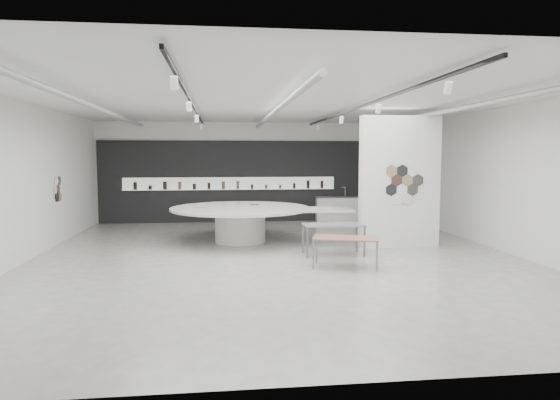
{
  "coord_description": "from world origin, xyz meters",
  "views": [
    {
      "loc": [
        -1.37,
        -12.17,
        2.5
      ],
      "look_at": [
        0.22,
        1.2,
        1.32
      ],
      "focal_mm": 32.0,
      "sensor_mm": 36.0,
      "label": 1
    }
  ],
  "objects": [
    {
      "name": "partition_column",
      "position": [
        3.5,
        1.0,
        1.8
      ],
      "size": [
        2.2,
        0.38,
        3.6
      ],
      "color": "white",
      "rests_on": "ground"
    },
    {
      "name": "sample_table_wood",
      "position": [
        1.41,
        -1.32,
        0.63
      ],
      "size": [
        1.61,
        1.13,
        0.68
      ],
      "rotation": [
        0.0,
        0.0,
        -0.3
      ],
      "color": "#905E4A",
      "rests_on": "ground"
    },
    {
      "name": "room",
      "position": [
        -0.09,
        -0.0,
        2.07
      ],
      "size": [
        12.02,
        14.02,
        3.82
      ],
      "color": "#ABAAA1",
      "rests_on": "ground"
    },
    {
      "name": "back_wall_display",
      "position": [
        -0.08,
        6.93,
        1.54
      ],
      "size": [
        11.8,
        0.27,
        3.1
      ],
      "color": "black",
      "rests_on": "ground"
    },
    {
      "name": "display_island",
      "position": [
        -0.73,
        2.3,
        0.67
      ],
      "size": [
        5.21,
        4.11,
        1.04
      ],
      "rotation": [
        0.0,
        0.0,
        -0.01
      ],
      "color": "white",
      "rests_on": "ground"
    },
    {
      "name": "kitchen_counter",
      "position": [
        3.09,
        6.51,
        0.48
      ],
      "size": [
        1.72,
        0.77,
        1.33
      ],
      "rotation": [
        0.0,
        0.0,
        -0.07
      ],
      "color": "white",
      "rests_on": "ground"
    },
    {
      "name": "sample_table_stone",
      "position": [
        1.45,
        0.12,
        0.72
      ],
      "size": [
        1.53,
        0.77,
        0.79
      ],
      "rotation": [
        0.0,
        0.0,
        -0.0
      ],
      "color": "gray",
      "rests_on": "ground"
    }
  ]
}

